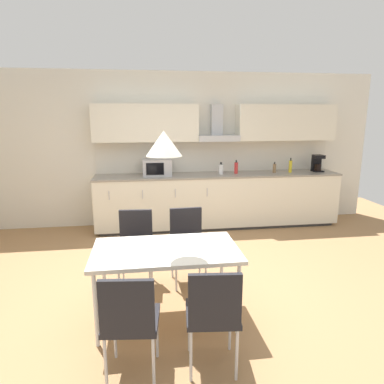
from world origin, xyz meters
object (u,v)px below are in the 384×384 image
Objects in this scene: microwave at (157,167)px; bottle_red at (236,168)px; chair_near_right at (213,310)px; bottle_white at (221,169)px; dining_table at (166,254)px; chair_far_right at (187,238)px; chair_near_left at (130,317)px; coffee_maker at (317,163)px; pendant_lamp at (164,143)px; bottle_yellow at (290,166)px; chair_far_left at (136,240)px; bottle_brown at (274,168)px.

microwave reaches higher than bottle_red.
microwave is at bearing 94.10° from chair_near_right.
bottle_white is 3.62m from chair_near_right.
bottle_red is at bearing 7.52° from bottle_white.
chair_far_right is at bearing 68.55° from dining_table.
bottle_red is 2.33m from chair_far_right.
chair_near_left is 1.66m from chair_far_right.
coffee_maker is at bearing 37.11° from chair_far_right.
pendant_lamp is at bearing -90.96° from microwave.
bottle_red is 3.12m from dining_table.
bottle_yellow is 0.29× the size of chair_near_left.
pendant_lamp is (0.31, 0.77, 1.17)m from chair_near_left.
bottle_white is 2.47m from chair_far_left.
chair_far_right is at bearing -82.60° from microwave.
microwave is 0.55× the size of chair_far_right.
chair_near_left is 0.61m from chair_near_right.
bottle_brown reaches higher than chair_near_right.
chair_far_right is at bearing 0.02° from chair_far_left.
dining_table is (-1.43, -2.75, -0.37)m from bottle_red.
chair_far_right is (-2.12, -1.96, -0.52)m from bottle_yellow.
bottle_red is at bearing 60.45° from chair_far_right.
bottle_brown is 0.22× the size of chair_far_right.
chair_near_left is 1.43m from pendant_lamp.
pendant_lamp is at bearing -68.75° from chair_far_left.
bottle_white reaches higher than chair_far_right.
dining_table is 1.56× the size of chair_near_right.
chair_near_right is (0.61, -0.00, 0.00)m from chair_near_left.
coffee_maker is at bearing 2.03° from bottle_brown.
bottle_brown is 0.22× the size of chair_far_left.
bottle_brown is 0.98m from bottle_white.
chair_far_left is 1.43m from pendant_lamp.
chair_far_right and chair_near_right have the same top height.
chair_far_right is (-0.84, -1.94, -0.50)m from bottle_white.
chair_near_right is at bearing -68.80° from chair_far_left.
chair_far_left is (-2.42, -1.97, -0.49)m from bottle_brown.
microwave is 0.35× the size of dining_table.
bottle_white reaches higher than chair_near_right.
bottle_brown reaches higher than dining_table.
microwave is 2.08m from bottle_brown.
coffee_maker is at bearing 31.64° from chair_far_left.
bottle_white is at bearing 67.10° from dining_table.
dining_table is 1.56× the size of chair_far_right.
microwave is 1.60× the size of coffee_maker.
bottle_yellow is 3.71m from pendant_lamp.
bottle_yellow is (0.30, -0.00, 0.03)m from bottle_brown.
bottle_red is 0.27× the size of chair_far_left.
coffee_maker is 1.57× the size of bottle_brown.
dining_table is at bearing -127.79° from bottle_brown.
bottle_brown is at bearing 39.11° from chair_far_left.
coffee_maker reaches higher than bottle_red.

